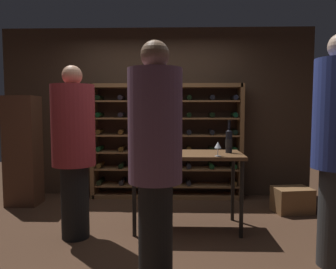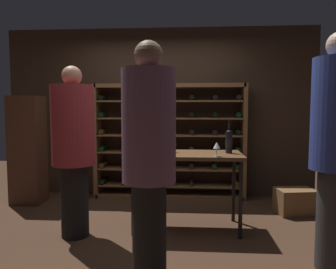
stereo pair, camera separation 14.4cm
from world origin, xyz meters
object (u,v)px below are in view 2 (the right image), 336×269
object	(u,v)px
tasting_table	(187,161)
wine_bottle_red_label	(159,143)
person_bystander_dark_jacket	(73,144)
wine_glass_stemmed_right	(173,142)
display_cabinet	(28,150)
wine_bottle_amber_reserve	(229,141)
person_guest_blue_shirt	(149,151)
person_host_in_suit	(336,140)
wine_rack	(169,141)
wine_glass_stemmed_left	(217,146)
wine_crate	(295,201)

from	to	relation	value
tasting_table	wine_bottle_red_label	bearing A→B (deg)	-169.11
person_bystander_dark_jacket	wine_glass_stemmed_right	xyz separation A→B (m)	(1.05, 0.36, -0.01)
display_cabinet	wine_bottle_amber_reserve	size ratio (longest dim) A/B	4.19
tasting_table	person_guest_blue_shirt	distance (m)	1.24
person_host_in_suit	person_guest_blue_shirt	bearing A→B (deg)	25.33
wine_rack	person_host_in_suit	bearing A→B (deg)	-54.35
wine_glass_stemmed_left	person_guest_blue_shirt	bearing A→B (deg)	-123.03
wine_bottle_red_label	wine_rack	bearing A→B (deg)	88.77
wine_rack	person_bystander_dark_jacket	distance (m)	1.86
person_host_in_suit	display_cabinet	size ratio (longest dim) A/B	1.29
tasting_table	person_host_in_suit	size ratio (longest dim) A/B	0.62
person_guest_blue_shirt	person_host_in_suit	bearing A→B (deg)	-86.50
person_guest_blue_shirt	wine_glass_stemmed_left	bearing A→B (deg)	-40.62
person_guest_blue_shirt	wine_bottle_red_label	distance (m)	1.12
wine_crate	wine_bottle_amber_reserve	distance (m)	1.40
wine_bottle_red_label	wine_glass_stemmed_left	world-z (taller)	wine_bottle_red_label
wine_glass_stemmed_right	wine_glass_stemmed_left	xyz separation A→B (m)	(0.48, -0.29, -0.01)
tasting_table	wine_bottle_amber_reserve	world-z (taller)	wine_bottle_amber_reserve
tasting_table	wine_glass_stemmed_right	xyz separation A→B (m)	(-0.16, 0.05, 0.21)
person_guest_blue_shirt	wine_glass_stemmed_right	xyz separation A→B (m)	(0.12, 1.22, -0.06)
person_guest_blue_shirt	wine_glass_stemmed_left	world-z (taller)	person_guest_blue_shirt
wine_glass_stemmed_right	person_host_in_suit	bearing A→B (deg)	-32.80
wine_rack	person_guest_blue_shirt	distance (m)	2.48
wine_rack	wine_bottle_amber_reserve	size ratio (longest dim) A/B	6.24
person_host_in_suit	wine_glass_stemmed_left	size ratio (longest dim) A/B	12.97
person_bystander_dark_jacket	display_cabinet	distance (m)	1.64
person_bystander_dark_jacket	wine_bottle_red_label	world-z (taller)	person_bystander_dark_jacket
wine_glass_stemmed_right	wine_bottle_amber_reserve	bearing A→B (deg)	-1.31
person_bystander_dark_jacket	wine_bottle_red_label	size ratio (longest dim) A/B	5.37
tasting_table	wine_bottle_red_label	size ratio (longest dim) A/B	3.67
wine_bottle_red_label	wine_glass_stemmed_right	size ratio (longest dim) A/B	2.12
wine_bottle_red_label	wine_glass_stemmed_left	size ratio (longest dim) A/B	2.20
person_host_in_suit	display_cabinet	bearing A→B (deg)	-11.33
person_guest_blue_shirt	wine_bottle_amber_reserve	size ratio (longest dim) A/B	5.09
wine_rack	wine_crate	world-z (taller)	wine_rack
tasting_table	wine_bottle_amber_reserve	xyz separation A→B (m)	(0.48, 0.03, 0.23)
person_host_in_suit	wine_bottle_amber_reserve	xyz separation A→B (m)	(-0.78, 0.91, -0.10)
wine_glass_stemmed_left	tasting_table	bearing A→B (deg)	142.73
display_cabinet	wine_bottle_amber_reserve	xyz separation A→B (m)	(2.82, -0.82, 0.23)
wine_rack	person_guest_blue_shirt	world-z (taller)	person_guest_blue_shirt
wine_rack	person_host_in_suit	distance (m)	2.68
wine_glass_stemmed_right	wine_glass_stemmed_left	size ratio (longest dim) A/B	1.04
person_guest_blue_shirt	person_bystander_dark_jacket	world-z (taller)	person_guest_blue_shirt
tasting_table	wine_crate	xyz separation A→B (m)	(1.44, 0.61, -0.62)
person_bystander_dark_jacket	display_cabinet	world-z (taller)	person_bystander_dark_jacket
display_cabinet	person_host_in_suit	bearing A→B (deg)	-25.57
wine_crate	display_cabinet	distance (m)	3.83
tasting_table	wine_glass_stemmed_right	world-z (taller)	wine_glass_stemmed_right
wine_rack	display_cabinet	distance (m)	2.10
tasting_table	display_cabinet	xyz separation A→B (m)	(-2.34, 0.85, -0.00)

